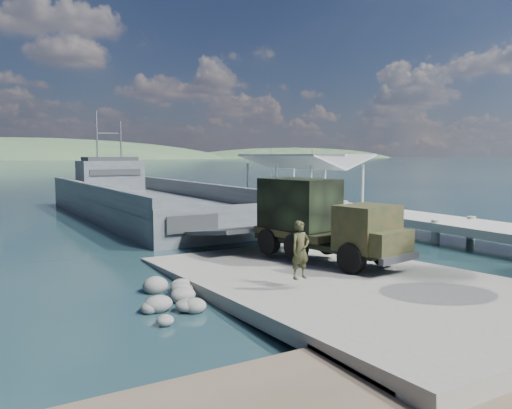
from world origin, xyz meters
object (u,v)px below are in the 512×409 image
pier (309,197)px  landing_craft (144,207)px  sailboat_far (272,197)px  military_truck (320,220)px  sailboat_near (312,200)px  soldier (300,261)px

pier → landing_craft: bearing=155.8°
sailboat_far → military_truck: bearing=-113.1°
sailboat_near → landing_craft: bearing=-164.1°
military_truck → landing_craft: bearing=83.6°
pier → sailboat_far: size_ratio=7.18×
pier → landing_craft: (-12.75, 5.73, -0.76)m
soldier → sailboat_far: 40.24m
landing_craft → soldier: size_ratio=16.98×
soldier → sailboat_near: sailboat_near is taller
soldier → sailboat_near: bearing=50.0°
pier → soldier: (-15.31, -20.58, -0.08)m
soldier → sailboat_far: bearing=56.7°
pier → sailboat_far: sailboat_far is taller
pier → military_truck: size_ratio=5.50×
pier → sailboat_near: bearing=52.4°
pier → sailboat_near: sailboat_near is taller
pier → sailboat_near: size_ratio=7.53×
military_truck → soldier: military_truck is taller
pier → landing_craft: landing_craft is taller
pier → soldier: bearing=-126.6°
military_truck → pier: bearing=45.9°
military_truck → sailboat_far: (16.50, 30.91, -1.95)m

